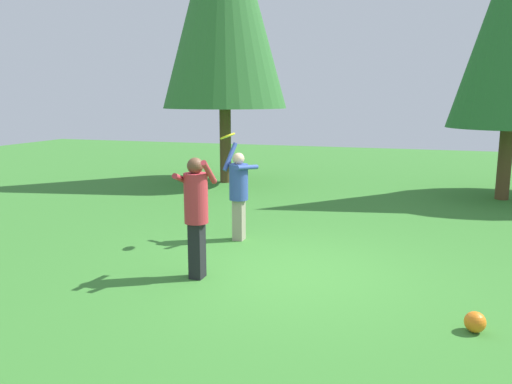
{
  "coord_description": "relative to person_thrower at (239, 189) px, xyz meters",
  "views": [
    {
      "loc": [
        1.77,
        -7.04,
        2.57
      ],
      "look_at": [
        -0.76,
        0.75,
        1.05
      ],
      "focal_mm": 35.65,
      "sensor_mm": 36.0,
      "label": 1
    }
  ],
  "objects": [
    {
      "name": "ground_plane",
      "position": [
        1.31,
        -1.46,
        -0.96
      ],
      "size": [
        40.0,
        40.0,
        0.0
      ],
      "primitive_type": "plane",
      "color": "#387A2D"
    },
    {
      "name": "person_thrower",
      "position": [
        0.0,
        0.0,
        0.0
      ],
      "size": [
        0.61,
        0.6,
        1.77
      ],
      "rotation": [
        0.0,
        0.0,
        -1.92
      ],
      "color": "gray",
      "rests_on": "ground_plane"
    },
    {
      "name": "person_catcher",
      "position": [
        0.11,
        -2.07,
        0.09
      ],
      "size": [
        0.54,
        0.63,
        1.75
      ],
      "rotation": [
        0.0,
        0.0,
        1.68
      ],
      "color": "black",
      "rests_on": "ground_plane"
    },
    {
      "name": "frisbee",
      "position": [
        -0.1,
        -0.27,
        0.96
      ],
      "size": [
        0.26,
        0.27,
        0.12
      ],
      "color": "yellow"
    },
    {
      "name": "ball_orange",
      "position": [
        3.77,
        -2.72,
        -0.84
      ],
      "size": [
        0.24,
        0.24,
        0.24
      ],
      "primitive_type": "sphere",
      "color": "orange",
      "rests_on": "ground_plane"
    }
  ]
}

